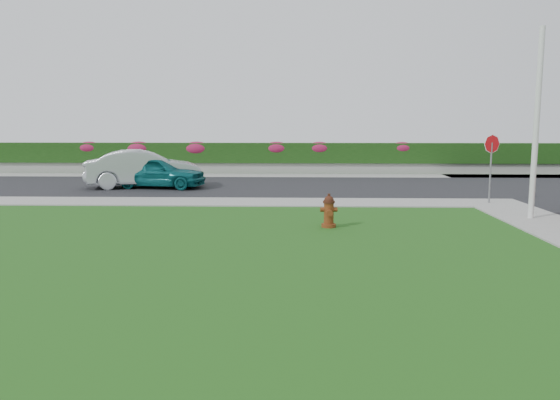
{
  "coord_description": "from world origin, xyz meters",
  "views": [
    {
      "loc": [
        0.21,
        -9.86,
        2.7
      ],
      "look_at": [
        -0.22,
        3.16,
        0.9
      ],
      "focal_mm": 35.0,
      "sensor_mm": 36.0,
      "label": 1
    }
  ],
  "objects_px": {
    "stop_sign": "(491,153)",
    "sedan_silver": "(144,169)",
    "utility_pole": "(536,125)",
    "sedan_teal": "(158,172)",
    "fire_hydrant": "(329,211)"
  },
  "relations": [
    {
      "from": "sedan_silver",
      "to": "utility_pole",
      "type": "xyz_separation_m",
      "value": [
        13.31,
        -7.44,
        1.86
      ]
    },
    {
      "from": "fire_hydrant",
      "to": "stop_sign",
      "type": "xyz_separation_m",
      "value": [
        5.77,
        4.53,
        1.33
      ]
    },
    {
      "from": "utility_pole",
      "to": "stop_sign",
      "type": "relative_size",
      "value": 2.27
    },
    {
      "from": "stop_sign",
      "to": "sedan_teal",
      "type": "bearing_deg",
      "value": 162.2
    },
    {
      "from": "sedan_silver",
      "to": "stop_sign",
      "type": "xyz_separation_m",
      "value": [
        13.2,
        -4.32,
        0.91
      ]
    },
    {
      "from": "sedan_teal",
      "to": "sedan_silver",
      "type": "distance_m",
      "value": 0.76
    },
    {
      "from": "utility_pole",
      "to": "stop_sign",
      "type": "distance_m",
      "value": 3.26
    },
    {
      "from": "stop_sign",
      "to": "sedan_silver",
      "type": "bearing_deg",
      "value": 161.97
    },
    {
      "from": "fire_hydrant",
      "to": "sedan_teal",
      "type": "bearing_deg",
      "value": 125.99
    },
    {
      "from": "sedan_teal",
      "to": "stop_sign",
      "type": "height_order",
      "value": "stop_sign"
    },
    {
      "from": "fire_hydrant",
      "to": "sedan_teal",
      "type": "xyz_separation_m",
      "value": [
        -6.74,
        8.57,
        0.29
      ]
    },
    {
      "from": "utility_pole",
      "to": "stop_sign",
      "type": "height_order",
      "value": "utility_pole"
    },
    {
      "from": "sedan_teal",
      "to": "utility_pole",
      "type": "bearing_deg",
      "value": -110.54
    },
    {
      "from": "fire_hydrant",
      "to": "utility_pole",
      "type": "distance_m",
      "value": 6.46
    },
    {
      "from": "fire_hydrant",
      "to": "stop_sign",
      "type": "distance_m",
      "value": 7.45
    }
  ]
}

